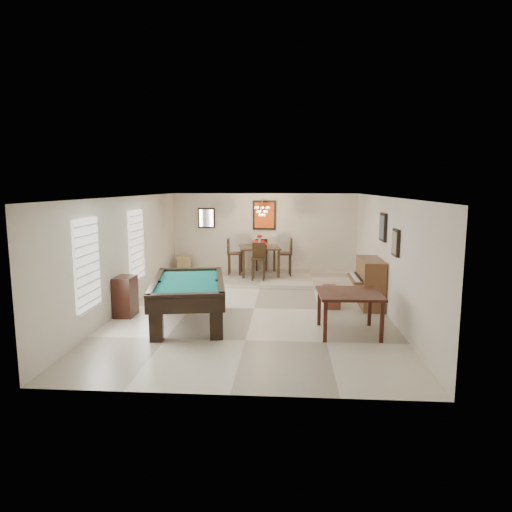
# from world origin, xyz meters

# --- Properties ---
(ground_plane) EXTENTS (6.00, 9.00, 0.02)m
(ground_plane) POSITION_xyz_m (0.00, 0.00, -0.01)
(ground_plane) COLOR beige
(wall_back) EXTENTS (6.00, 0.04, 2.60)m
(wall_back) POSITION_xyz_m (0.00, 4.50, 1.30)
(wall_back) COLOR silver
(wall_back) RESTS_ON ground_plane
(wall_front) EXTENTS (6.00, 0.04, 2.60)m
(wall_front) POSITION_xyz_m (0.00, -4.50, 1.30)
(wall_front) COLOR silver
(wall_front) RESTS_ON ground_plane
(wall_left) EXTENTS (0.04, 9.00, 2.60)m
(wall_left) POSITION_xyz_m (-3.00, 0.00, 1.30)
(wall_left) COLOR silver
(wall_left) RESTS_ON ground_plane
(wall_right) EXTENTS (0.04, 9.00, 2.60)m
(wall_right) POSITION_xyz_m (3.00, 0.00, 1.30)
(wall_right) COLOR silver
(wall_right) RESTS_ON ground_plane
(ceiling) EXTENTS (6.00, 9.00, 0.04)m
(ceiling) POSITION_xyz_m (0.00, 0.00, 2.60)
(ceiling) COLOR white
(ceiling) RESTS_ON wall_back
(dining_step) EXTENTS (6.00, 2.50, 0.12)m
(dining_step) POSITION_xyz_m (0.00, 3.25, 0.06)
(dining_step) COLOR beige
(dining_step) RESTS_ON ground_plane
(window_left_front) EXTENTS (0.06, 1.00, 1.70)m
(window_left_front) POSITION_xyz_m (-2.97, -2.20, 1.40)
(window_left_front) COLOR white
(window_left_front) RESTS_ON wall_left
(window_left_rear) EXTENTS (0.06, 1.00, 1.70)m
(window_left_rear) POSITION_xyz_m (-2.97, 0.60, 1.40)
(window_left_rear) COLOR white
(window_left_rear) RESTS_ON wall_left
(pool_table) EXTENTS (1.87, 2.86, 0.88)m
(pool_table) POSITION_xyz_m (-1.28, -1.25, 0.44)
(pool_table) COLOR black
(pool_table) RESTS_ON ground_plane
(square_table) EXTENTS (1.23, 1.23, 0.82)m
(square_table) POSITION_xyz_m (1.96, -1.70, 0.41)
(square_table) COLOR black
(square_table) RESTS_ON ground_plane
(upright_piano) EXTENTS (0.76, 1.36, 1.14)m
(upright_piano) POSITION_xyz_m (2.60, 0.40, 0.57)
(upright_piano) COLOR brown
(upright_piano) RESTS_ON ground_plane
(piano_bench) EXTENTS (0.36, 0.82, 0.44)m
(piano_bench) POSITION_xyz_m (1.83, 0.37, 0.22)
(piano_bench) COLOR brown
(piano_bench) RESTS_ON ground_plane
(apothecary_chest) EXTENTS (0.39, 0.59, 0.88)m
(apothecary_chest) POSITION_xyz_m (-2.78, -0.81, 0.44)
(apothecary_chest) COLOR black
(apothecary_chest) RESTS_ON ground_plane
(dining_table) EXTENTS (1.38, 1.38, 1.00)m
(dining_table) POSITION_xyz_m (-0.09, 3.49, 0.62)
(dining_table) COLOR black
(dining_table) RESTS_ON dining_step
(flower_vase) EXTENTS (0.18, 0.18, 0.27)m
(flower_vase) POSITION_xyz_m (-0.09, 3.49, 1.25)
(flower_vase) COLOR red
(flower_vase) RESTS_ON dining_table
(dining_chair_south) EXTENTS (0.41, 0.41, 1.07)m
(dining_chair_south) POSITION_xyz_m (-0.08, 2.73, 0.66)
(dining_chair_south) COLOR black
(dining_chair_south) RESTS_ON dining_step
(dining_chair_north) EXTENTS (0.42, 0.42, 1.05)m
(dining_chair_north) POSITION_xyz_m (-0.08, 4.26, 0.64)
(dining_chair_north) COLOR black
(dining_chair_north) RESTS_ON dining_step
(dining_chair_west) EXTENTS (0.43, 0.43, 1.12)m
(dining_chair_west) POSITION_xyz_m (-0.87, 3.51, 0.68)
(dining_chair_west) COLOR black
(dining_chair_west) RESTS_ON dining_step
(dining_chair_east) EXTENTS (0.47, 0.47, 1.16)m
(dining_chair_east) POSITION_xyz_m (0.67, 3.45, 0.70)
(dining_chair_east) COLOR black
(dining_chair_east) RESTS_ON dining_step
(corner_bench) EXTENTS (0.50, 0.58, 0.46)m
(corner_bench) POSITION_xyz_m (-2.59, 4.02, 0.35)
(corner_bench) COLOR tan
(corner_bench) RESTS_ON dining_step
(chandelier) EXTENTS (0.44, 0.44, 0.60)m
(chandelier) POSITION_xyz_m (0.00, 3.20, 2.20)
(chandelier) COLOR #FFE5B2
(chandelier) RESTS_ON ceiling
(back_painting) EXTENTS (0.75, 0.06, 0.95)m
(back_painting) POSITION_xyz_m (0.00, 4.46, 1.90)
(back_painting) COLOR #D84C14
(back_painting) RESTS_ON wall_back
(back_mirror) EXTENTS (0.55, 0.06, 0.65)m
(back_mirror) POSITION_xyz_m (-1.90, 4.46, 1.80)
(back_mirror) COLOR white
(back_mirror) RESTS_ON wall_back
(right_picture_upper) EXTENTS (0.06, 0.55, 0.65)m
(right_picture_upper) POSITION_xyz_m (2.96, 0.30, 1.90)
(right_picture_upper) COLOR slate
(right_picture_upper) RESTS_ON wall_right
(right_picture_lower) EXTENTS (0.06, 0.45, 0.55)m
(right_picture_lower) POSITION_xyz_m (2.96, -1.00, 1.70)
(right_picture_lower) COLOR gray
(right_picture_lower) RESTS_ON wall_right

